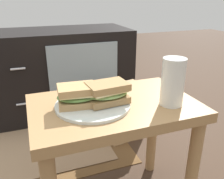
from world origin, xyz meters
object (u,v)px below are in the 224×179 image
sandwich_front (77,95)px  paper_bag (123,112)px  tv_cabinet (60,72)px  beer_glass (173,83)px  sandwich_back (107,93)px  plate (93,105)px

sandwich_front → paper_bag: size_ratio=0.42×
tv_cabinet → beer_glass: bearing=-77.8°
tv_cabinet → sandwich_front: tv_cabinet is taller
sandwich_back → paper_bag: 0.63m
sandwich_front → tv_cabinet: bearing=85.4°
tv_cabinet → sandwich_front: 0.97m
tv_cabinet → sandwich_back: (0.02, -0.96, 0.22)m
beer_glass → tv_cabinet: bearing=102.2°
plate → paper_bag: 0.62m
beer_glass → paper_bag: 0.65m
paper_bag → sandwich_front: bearing=-128.3°
sandwich_front → paper_bag: sandwich_front is taller
tv_cabinet → beer_glass: size_ratio=6.08×
sandwich_back → paper_bag: bearing=61.0°
tv_cabinet → paper_bag: tv_cabinet is taller
tv_cabinet → beer_glass: beer_glass is taller
sandwich_front → paper_bag: (0.35, 0.45, -0.34)m
paper_bag → tv_cabinet: bearing=119.1°
tv_cabinet → sandwich_back: 0.98m
plate → beer_glass: size_ratio=1.56×
plate → sandwich_front: bearing=170.3°
sandwich_front → sandwich_back: sandwich_back is taller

